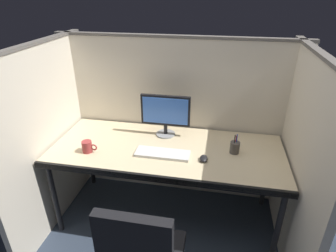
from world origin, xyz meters
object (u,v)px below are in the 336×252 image
object	(u,v)px
computer_mouse	(204,158)
pen_cup	(235,147)
desk	(167,154)
monitor_center	(165,113)
coffee_mug	(87,147)
keyboard_main	(162,154)

from	to	relation	value
computer_mouse	pen_cup	xyz separation A→B (m)	(0.23, 0.16, 0.03)
computer_mouse	pen_cup	bearing A→B (deg)	34.16
desk	computer_mouse	xyz separation A→B (m)	(0.31, -0.11, 0.07)
monitor_center	pen_cup	xyz separation A→B (m)	(0.60, -0.19, -0.17)
computer_mouse	desk	bearing A→B (deg)	160.32
computer_mouse	coffee_mug	distance (m)	0.93
monitor_center	coffee_mug	xyz separation A→B (m)	(-0.56, -0.40, -0.17)
coffee_mug	monitor_center	bearing A→B (deg)	35.68
computer_mouse	pen_cup	world-z (taller)	pen_cup
coffee_mug	computer_mouse	bearing A→B (deg)	3.17
keyboard_main	computer_mouse	distance (m)	0.33
keyboard_main	pen_cup	bearing A→B (deg)	14.03
computer_mouse	coffee_mug	size ratio (longest dim) A/B	0.76
computer_mouse	coffee_mug	bearing A→B (deg)	-176.83
coffee_mug	desk	bearing A→B (deg)	14.84
desk	pen_cup	xyz separation A→B (m)	(0.55, 0.05, 0.10)
desk	keyboard_main	xyz separation A→B (m)	(-0.01, -0.09, 0.06)
keyboard_main	computer_mouse	bearing A→B (deg)	-3.21
monitor_center	coffee_mug	size ratio (longest dim) A/B	3.41
computer_mouse	pen_cup	distance (m)	0.28
desk	pen_cup	world-z (taller)	pen_cup
monitor_center	computer_mouse	bearing A→B (deg)	-43.54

